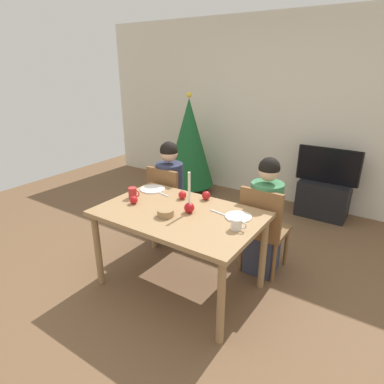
{
  "coord_description": "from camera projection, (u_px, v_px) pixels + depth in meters",
  "views": [
    {
      "loc": [
        1.5,
        -2.05,
        1.93
      ],
      "look_at": [
        0.0,
        0.2,
        0.87
      ],
      "focal_mm": 30.38,
      "sensor_mm": 36.0,
      "label": 1
    }
  ],
  "objects": [
    {
      "name": "ground_plane",
      "position": [
        180.0,
        284.0,
        3.06
      ],
      "size": [
        7.68,
        7.68,
        0.0
      ],
      "primitive_type": "plane",
      "color": "brown"
    },
    {
      "name": "back_wall",
      "position": [
        286.0,
        112.0,
        4.6
      ],
      "size": [
        6.4,
        0.1,
        2.6
      ],
      "primitive_type": "cube",
      "color": "beige",
      "rests_on": "ground"
    },
    {
      "name": "dining_table",
      "position": [
        179.0,
        221.0,
        2.82
      ],
      "size": [
        1.4,
        0.9,
        0.75
      ],
      "color": "#99754C",
      "rests_on": "ground"
    },
    {
      "name": "chair_left",
      "position": [
        168.0,
        200.0,
        3.65
      ],
      "size": [
        0.4,
        0.4,
        0.9
      ],
      "color": "brown",
      "rests_on": "ground"
    },
    {
      "name": "chair_right",
      "position": [
        263.0,
        226.0,
        3.07
      ],
      "size": [
        0.4,
        0.4,
        0.9
      ],
      "color": "brown",
      "rests_on": "ground"
    },
    {
      "name": "person_left_child",
      "position": [
        170.0,
        194.0,
        3.66
      ],
      "size": [
        0.3,
        0.3,
        1.17
      ],
      "color": "#33384C",
      "rests_on": "ground"
    },
    {
      "name": "person_right_child",
      "position": [
        265.0,
        219.0,
        3.07
      ],
      "size": [
        0.3,
        0.3,
        1.17
      ],
      "color": "#33384C",
      "rests_on": "ground"
    },
    {
      "name": "tv_stand",
      "position": [
        323.0,
        199.0,
        4.38
      ],
      "size": [
        0.64,
        0.4,
        0.48
      ],
      "primitive_type": "cube",
      "color": "black",
      "rests_on": "ground"
    },
    {
      "name": "tv",
      "position": [
        328.0,
        166.0,
        4.21
      ],
      "size": [
        0.79,
        0.05,
        0.46
      ],
      "color": "black",
      "rests_on": "tv_stand"
    },
    {
      "name": "christmas_tree",
      "position": [
        189.0,
        143.0,
        5.0
      ],
      "size": [
        0.77,
        0.77,
        1.56
      ],
      "color": "brown",
      "rests_on": "ground"
    },
    {
      "name": "candle_centerpiece",
      "position": [
        189.0,
        205.0,
        2.75
      ],
      "size": [
        0.09,
        0.09,
        0.36
      ],
      "color": "red",
      "rests_on": "dining_table"
    },
    {
      "name": "plate_left",
      "position": [
        153.0,
        189.0,
        3.29
      ],
      "size": [
        0.25,
        0.25,
        0.01
      ],
      "primitive_type": "cylinder",
      "color": "white",
      "rests_on": "dining_table"
    },
    {
      "name": "plate_right",
      "position": [
        238.0,
        217.0,
        2.69
      ],
      "size": [
        0.22,
        0.22,
        0.01
      ],
      "primitive_type": "cylinder",
      "color": "white",
      "rests_on": "dining_table"
    },
    {
      "name": "mug_left",
      "position": [
        133.0,
        193.0,
        3.07
      ],
      "size": [
        0.13,
        0.08,
        0.1
      ],
      "color": "#B72D2D",
      "rests_on": "dining_table"
    },
    {
      "name": "mug_right",
      "position": [
        237.0,
        224.0,
        2.48
      ],
      "size": [
        0.13,
        0.09,
        0.09
      ],
      "color": "silver",
      "rests_on": "dining_table"
    },
    {
      "name": "fork_left",
      "position": [
        162.0,
        194.0,
        3.17
      ],
      "size": [
        0.18,
        0.05,
        0.01
      ],
      "primitive_type": "cube",
      "rotation": [
        0.0,
        0.0,
        -0.2
      ],
      "color": "silver",
      "rests_on": "dining_table"
    },
    {
      "name": "fork_right",
      "position": [
        219.0,
        213.0,
        2.76
      ],
      "size": [
        0.18,
        0.04,
        0.01
      ],
      "primitive_type": "cube",
      "rotation": [
        0.0,
        0.0,
        -0.17
      ],
      "color": "silver",
      "rests_on": "dining_table"
    },
    {
      "name": "bowl_walnuts",
      "position": [
        166.0,
        213.0,
        2.71
      ],
      "size": [
        0.14,
        0.14,
        0.06
      ],
      "primitive_type": "cylinder",
      "color": "#99754C",
      "rests_on": "dining_table"
    },
    {
      "name": "apple_near_candle",
      "position": [
        134.0,
        200.0,
        2.94
      ],
      "size": [
        0.07,
        0.07,
        0.07
      ],
      "primitive_type": "sphere",
      "color": "red",
      "rests_on": "dining_table"
    },
    {
      "name": "apple_by_left_plate",
      "position": [
        206.0,
        195.0,
        3.03
      ],
      "size": [
        0.08,
        0.08,
        0.08
      ],
      "primitive_type": "sphere",
      "color": "#AB1A1B",
      "rests_on": "dining_table"
    },
    {
      "name": "apple_by_right_mug",
      "position": [
        182.0,
        195.0,
        3.05
      ],
      "size": [
        0.08,
        0.08,
        0.08
      ],
      "primitive_type": "sphere",
      "color": "red",
      "rests_on": "dining_table"
    }
  ]
}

